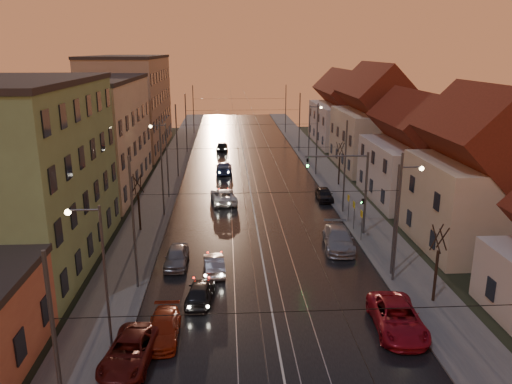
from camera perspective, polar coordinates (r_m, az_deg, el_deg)
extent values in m
plane|color=black|center=(26.48, 2.95, -19.32)|extent=(160.00, 160.00, 0.00)
cube|color=black|center=(63.38, -1.00, 2.04)|extent=(16.00, 120.00, 0.04)
cube|color=#4C4C4C|center=(63.75, -10.03, 1.93)|extent=(4.00, 120.00, 0.15)
cube|color=#4C4C4C|center=(64.56, 7.90, 2.20)|extent=(4.00, 120.00, 0.15)
cube|color=gray|center=(63.32, -2.99, 2.04)|extent=(0.06, 120.00, 0.03)
cube|color=gray|center=(63.35, -1.70, 2.06)|extent=(0.06, 120.00, 0.03)
cube|color=gray|center=(63.41, -0.31, 2.09)|extent=(0.06, 120.00, 0.03)
cube|color=gray|center=(63.50, 0.98, 2.10)|extent=(0.06, 120.00, 0.03)
cube|color=#6A8B58|center=(39.47, -25.56, 1.52)|extent=(10.00, 18.00, 13.00)
cube|color=#BCB191|center=(58.18, -18.35, 5.99)|extent=(10.00, 20.00, 12.00)
cube|color=tan|center=(81.27, -14.20, 9.66)|extent=(10.00, 24.00, 14.00)
cube|color=#BFB393|center=(43.03, 23.79, -1.32)|extent=(8.50, 10.00, 7.00)
pyramid|color=#511E12|center=(41.88, 24.62, 5.76)|extent=(8.67, 10.20, 3.80)
cube|color=beige|center=(54.60, 17.69, 2.21)|extent=(9.00, 12.00, 6.00)
pyramid|color=#511E12|center=(53.75, 18.10, 6.97)|extent=(9.18, 12.24, 3.20)
cube|color=#BFB393|center=(68.35, 13.33, 5.84)|extent=(9.00, 14.00, 7.50)
pyramid|color=#511E12|center=(67.62, 13.65, 10.64)|extent=(9.18, 14.28, 4.00)
cube|color=beige|center=(85.60, 9.91, 7.67)|extent=(9.00, 16.00, 6.50)
pyramid|color=#511E12|center=(85.05, 10.07, 11.00)|extent=(9.18, 16.32, 3.50)
cylinder|color=#595B60|center=(19.80, -21.67, -18.34)|extent=(0.16, 0.16, 9.00)
cylinder|color=#595B60|center=(32.88, -13.82, -3.67)|extent=(0.16, 0.16, 9.00)
cylinder|color=#595B60|center=(34.20, 15.86, -3.05)|extent=(0.16, 0.16, 9.00)
cylinder|color=#595B60|center=(47.11, -10.70, 2.46)|extent=(0.16, 0.16, 9.00)
cylinder|color=#595B60|center=(48.04, 10.12, 2.75)|extent=(0.16, 0.16, 9.00)
cylinder|color=#595B60|center=(61.71, -9.03, 5.72)|extent=(0.16, 0.16, 9.00)
cylinder|color=#595B60|center=(62.43, 6.97, 5.92)|extent=(0.16, 0.16, 9.00)
cylinder|color=#595B60|center=(76.47, -7.99, 7.72)|extent=(0.16, 0.16, 9.00)
cylinder|color=#595B60|center=(77.04, 4.99, 7.88)|extent=(0.16, 0.16, 9.00)
cylinder|color=#595B60|center=(94.28, -7.17, 9.30)|extent=(0.16, 0.16, 9.00)
cylinder|color=#595B60|center=(94.74, 3.41, 9.42)|extent=(0.16, 0.16, 9.00)
cylinder|color=#595B60|center=(26.77, -16.78, -9.70)|extent=(0.14, 0.14, 8.00)
cylinder|color=#595B60|center=(25.61, -19.20, -1.96)|extent=(1.60, 0.10, 0.10)
sphere|color=#FFD88C|center=(25.85, -20.71, -2.18)|extent=(0.32, 0.32, 0.32)
cylinder|color=#595B60|center=(35.31, 15.58, -3.28)|extent=(0.14, 0.14, 8.00)
cylinder|color=#595B60|center=(34.56, 17.31, 2.73)|extent=(1.60, 0.10, 0.10)
sphere|color=#FFD88C|center=(34.84, 18.40, 2.57)|extent=(0.32, 0.32, 0.32)
cylinder|color=#595B60|center=(53.05, -10.11, 3.45)|extent=(0.14, 0.14, 8.00)
cylinder|color=#595B60|center=(52.48, -11.19, 7.48)|extent=(1.60, 0.10, 0.10)
sphere|color=#FFD88C|center=(52.59, -11.96, 7.34)|extent=(0.32, 0.32, 0.32)
cylinder|color=#595B60|center=(69.34, 6.09, 6.53)|extent=(0.14, 0.14, 8.00)
cylinder|color=#595B60|center=(68.96, 6.85, 9.64)|extent=(1.60, 0.10, 0.10)
sphere|color=#FFD88C|center=(69.10, 7.45, 9.55)|extent=(0.32, 0.32, 0.32)
cylinder|color=#595B60|center=(42.76, 12.41, -0.27)|extent=(0.20, 0.20, 7.20)
cylinder|color=#595B60|center=(41.33, 9.21, 4.06)|extent=(5.20, 0.14, 0.14)
imported|color=black|center=(41.01, 5.89, 3.23)|extent=(0.15, 0.18, 0.90)
sphere|color=#19FF3F|center=(40.92, 5.91, 2.99)|extent=(0.20, 0.20, 0.20)
cylinder|color=black|center=(44.28, -13.19, -2.26)|extent=(0.18, 0.18, 3.50)
cylinder|color=black|center=(43.61, -13.08, 0.96)|extent=(0.37, 0.92, 1.61)
cylinder|color=black|center=(43.81, -13.46, 1.00)|extent=(0.91, 0.40, 1.61)
cylinder|color=black|center=(43.53, -13.72, 0.89)|extent=(0.37, 0.92, 1.61)
cylinder|color=black|center=(43.34, -13.28, 0.86)|extent=(0.84, 0.54, 1.62)
cylinder|color=black|center=(33.18, 19.82, -9.12)|extent=(0.18, 0.18, 3.50)
cylinder|color=black|center=(32.39, 20.57, -4.93)|extent=(0.37, 0.92, 1.61)
cylinder|color=black|center=(32.39, 19.94, -4.87)|extent=(0.91, 0.40, 1.61)
cylinder|color=black|center=(32.06, 19.92, -5.08)|extent=(0.37, 0.92, 1.61)
cylinder|color=black|center=(32.09, 20.60, -5.13)|extent=(0.84, 0.54, 1.62)
cylinder|color=black|center=(58.55, 9.48, 2.39)|extent=(0.18, 0.18, 3.50)
cylinder|color=black|center=(58.15, 9.80, 4.86)|extent=(0.37, 0.92, 1.61)
cylinder|color=black|center=(58.22, 9.46, 4.89)|extent=(0.91, 0.40, 1.61)
cylinder|color=black|center=(57.88, 9.38, 4.83)|extent=(0.37, 0.92, 1.61)
cylinder|color=black|center=(57.83, 9.76, 4.80)|extent=(0.84, 0.54, 1.62)
imported|color=black|center=(32.04, -6.41, -11.30)|extent=(2.00, 4.04, 1.33)
imported|color=gray|center=(35.83, -4.82, -8.21)|extent=(1.71, 4.00, 1.28)
imported|color=silver|center=(51.59, -3.74, -0.45)|extent=(2.99, 5.44, 1.44)
imported|color=#172146|center=(64.04, -3.69, 2.81)|extent=(2.09, 5.03, 1.46)
imported|color=black|center=(78.46, -3.92, 5.25)|extent=(1.88, 4.26, 1.43)
imported|color=#55120E|center=(27.09, -14.20, -17.22)|extent=(2.85, 5.14, 1.36)
imported|color=maroon|center=(28.70, -10.56, -15.08)|extent=(1.74, 4.23, 1.23)
imported|color=gray|center=(37.26, -9.07, -7.30)|extent=(1.72, 4.09, 1.38)
imported|color=maroon|center=(29.98, 15.83, -13.66)|extent=(2.92, 5.71, 1.54)
imported|color=#999A9F|center=(40.39, 9.40, -5.28)|extent=(2.75, 5.65, 1.59)
imported|color=black|center=(52.84, 7.81, -0.24)|extent=(1.60, 3.89, 1.32)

